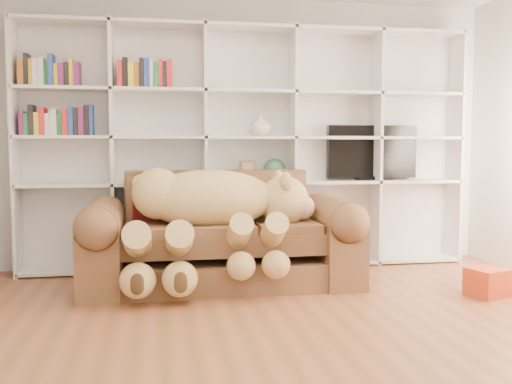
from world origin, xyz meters
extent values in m
plane|color=brown|center=(0.00, 0.00, 0.00)|extent=(5.00, 5.00, 0.00)
cube|color=silver|center=(0.00, 2.50, 1.35)|extent=(5.00, 0.02, 2.70)
cube|color=white|center=(0.00, 2.46, 1.20)|extent=(4.40, 0.03, 2.40)
cube|color=white|center=(-2.20, 2.30, 1.20)|extent=(0.03, 0.35, 2.40)
cube|color=white|center=(-1.32, 2.30, 1.20)|extent=(0.03, 0.35, 2.40)
cube|color=white|center=(-0.44, 2.30, 1.20)|extent=(0.03, 0.35, 2.40)
cube|color=white|center=(0.44, 2.30, 1.20)|extent=(0.03, 0.35, 2.40)
cube|color=white|center=(1.32, 2.30, 1.20)|extent=(0.03, 0.35, 2.40)
cube|color=white|center=(2.20, 2.30, 1.20)|extent=(0.03, 0.35, 2.40)
cube|color=white|center=(0.00, 2.30, 0.03)|extent=(4.40, 0.35, 0.03)
cube|color=white|center=(0.00, 2.30, 0.85)|extent=(4.40, 0.35, 0.03)
cube|color=white|center=(0.00, 2.30, 1.30)|extent=(4.40, 0.35, 0.03)
cube|color=white|center=(0.00, 2.30, 1.75)|extent=(4.40, 0.35, 0.03)
cube|color=white|center=(0.00, 2.30, 2.37)|extent=(4.40, 0.35, 0.03)
cube|color=brown|center=(-0.36, 1.60, 0.12)|extent=(2.25, 0.91, 0.24)
cube|color=brown|center=(-0.36, 1.58, 0.47)|extent=(1.67, 0.75, 0.32)
cube|color=brown|center=(-0.36, 2.00, 0.70)|extent=(1.67, 0.21, 0.59)
cube|color=brown|center=(-1.37, 1.60, 0.29)|extent=(0.34, 1.02, 0.59)
cube|color=brown|center=(0.65, 1.60, 0.29)|extent=(0.34, 1.02, 0.59)
cylinder|color=brown|center=(-1.37, 1.60, 0.59)|extent=(0.34, 0.96, 0.34)
cylinder|color=brown|center=(0.65, 1.60, 0.59)|extent=(0.34, 0.96, 0.34)
ellipsoid|color=tan|center=(-0.47, 1.55, 0.77)|extent=(1.15, 0.55, 0.49)
sphere|color=tan|center=(-0.90, 1.55, 0.82)|extent=(0.43, 0.43, 0.43)
sphere|color=tan|center=(0.19, 1.55, 0.74)|extent=(0.43, 0.43, 0.43)
sphere|color=beige|center=(0.35, 1.55, 0.68)|extent=(0.22, 0.22, 0.22)
sphere|color=#3E2A16|center=(0.44, 1.55, 0.67)|extent=(0.07, 0.07, 0.07)
ellipsoid|color=tan|center=(0.17, 1.39, 0.92)|extent=(0.10, 0.17, 0.17)
ellipsoid|color=tan|center=(0.17, 1.70, 0.92)|extent=(0.10, 0.17, 0.17)
sphere|color=tan|center=(-1.04, 1.55, 0.91)|extent=(0.15, 0.15, 0.15)
cylinder|color=tan|center=(-0.27, 1.19, 0.50)|extent=(0.19, 0.53, 0.39)
cylinder|color=tan|center=(0.01, 1.19, 0.50)|extent=(0.19, 0.53, 0.39)
cylinder|color=tan|center=(-1.06, 1.19, 0.46)|extent=(0.22, 0.61, 0.45)
cylinder|color=tan|center=(-0.74, 1.19, 0.46)|extent=(0.22, 0.61, 0.45)
sphere|color=tan|center=(-0.27, 1.02, 0.28)|extent=(0.23, 0.23, 0.23)
sphere|color=tan|center=(0.01, 1.02, 0.28)|extent=(0.23, 0.23, 0.23)
sphere|color=tan|center=(-1.06, 1.02, 0.21)|extent=(0.28, 0.28, 0.28)
sphere|color=tan|center=(-0.74, 1.02, 0.21)|extent=(0.28, 0.28, 0.28)
cube|color=#4E0E0D|center=(-0.91, 1.81, 0.71)|extent=(0.43, 0.27, 0.43)
cube|color=#C43E1A|center=(1.73, 0.87, 0.11)|extent=(0.35, 0.34, 0.23)
cube|color=black|center=(1.30, 2.35, 1.16)|extent=(0.95, 0.08, 0.55)
cube|color=black|center=(1.30, 2.35, 0.89)|extent=(0.32, 0.18, 0.04)
cube|color=brown|center=(-0.02, 2.30, 0.97)|extent=(0.16, 0.04, 0.20)
sphere|color=#2F5B3D|center=(0.26, 2.30, 0.98)|extent=(0.23, 0.23, 0.23)
cylinder|color=beige|center=(-0.93, 2.30, 0.94)|extent=(0.08, 0.08, 0.15)
cylinder|color=beige|center=(-0.81, 2.30, 0.92)|extent=(0.07, 0.07, 0.11)
sphere|color=silver|center=(-0.68, 2.30, 0.92)|extent=(0.10, 0.10, 0.10)
imported|color=silver|center=(0.12, 2.30, 1.42)|extent=(0.20, 0.20, 0.21)
camera|label=1|loc=(-0.90, -3.30, 1.22)|focal=40.00mm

